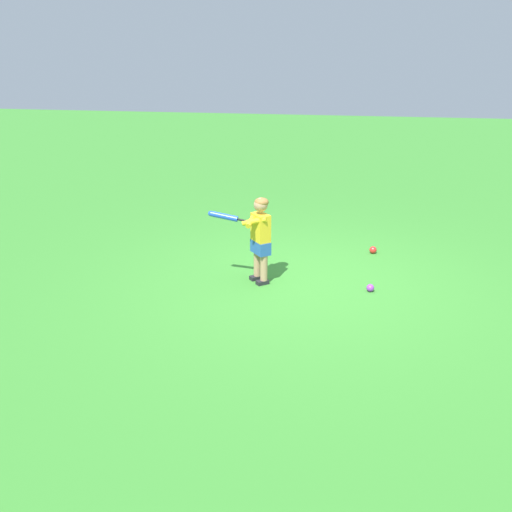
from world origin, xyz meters
TOP-DOWN VIEW (x-y plane):
  - ground_plane at (0.00, 0.00)m, footprint 40.00×40.00m
  - child_batter at (0.61, 0.11)m, footprint 0.78×0.35m
  - play_ball_midfield at (-0.77, 0.16)m, footprint 0.09×0.09m
  - play_ball_center_lawn at (-0.81, -1.22)m, footprint 0.10×0.10m

SIDE VIEW (x-z plane):
  - ground_plane at x=0.00m, z-range 0.00..0.00m
  - play_ball_midfield at x=-0.77m, z-range 0.00..0.09m
  - play_ball_center_lawn at x=-0.81m, z-range 0.00..0.10m
  - child_batter at x=0.61m, z-range 0.11..1.19m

